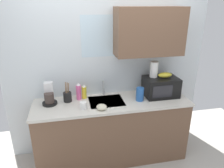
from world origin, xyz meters
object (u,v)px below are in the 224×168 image
paper_towel_roll (154,69)px  small_bowl (102,107)px  banana_bunch (165,75)px  coffee_maker (49,96)px  mug_white (83,105)px  utensil_crock (67,97)px  microwave (161,87)px  dish_soap_bottle_pink (79,92)px  dish_soap_bottle_yellow (84,92)px  cereal_canister (140,94)px

paper_towel_roll → small_bowl: 0.91m
banana_bunch → coffee_maker: size_ratio=0.71×
mug_white → utensil_crock: bearing=126.2°
banana_bunch → microwave: bearing=-178.2°
dish_soap_bottle_pink → mug_white: size_ratio=2.52×
coffee_maker → dish_soap_bottle_pink: size_ratio=1.17×
mug_white → coffee_maker: bearing=149.4°
dish_soap_bottle_yellow → cereal_canister: (0.73, -0.23, -0.00)m
coffee_maker → dish_soap_bottle_yellow: bearing=9.0°
banana_bunch → cereal_canister: (-0.39, -0.10, -0.21)m
microwave → banana_bunch: banana_bunch is taller
paper_towel_roll → utensil_crock: 1.24m
coffee_maker → cereal_canister: (1.19, -0.16, -0.01)m
coffee_maker → utensil_crock: (0.23, 0.01, -0.03)m
dish_soap_bottle_yellow → dish_soap_bottle_pink: dish_soap_bottle_pink is taller
mug_white → small_bowl: mug_white is taller
paper_towel_roll → dish_soap_bottle_yellow: (-0.97, 0.08, -0.29)m
paper_towel_roll → mug_white: size_ratio=2.32×
dish_soap_bottle_pink → utensil_crock: utensil_crock is taller
mug_white → dish_soap_bottle_yellow: bearing=82.9°
paper_towel_roll → small_bowl: size_ratio=1.69×
coffee_maker → banana_bunch: bearing=-2.1°
coffee_maker → small_bowl: 0.71m
dish_soap_bottle_yellow → banana_bunch: bearing=-6.7°
dish_soap_bottle_yellow → dish_soap_bottle_pink: size_ratio=0.84×
microwave → cereal_canister: size_ratio=2.51×
banana_bunch → utensil_crock: 1.37m
microwave → dish_soap_bottle_yellow: 1.08m
mug_white → microwave: bearing=9.7°
coffee_maker → utensil_crock: bearing=2.8°
microwave → dish_soap_bottle_yellow: size_ratio=2.27×
cereal_canister → small_bowl: 0.57m
utensil_crock → banana_bunch: bearing=-3.0°
dish_soap_bottle_pink → small_bowl: size_ratio=1.84×
mug_white → utensil_crock: size_ratio=0.34×
paper_towel_roll → utensil_crock: size_ratio=0.78×
dish_soap_bottle_pink → paper_towel_roll: bearing=-3.1°
microwave → mug_white: microwave is taller
coffee_maker → mug_white: size_ratio=2.95×
coffee_maker → dish_soap_bottle_pink: 0.39m
banana_bunch → coffee_maker: (-1.58, 0.06, -0.20)m
microwave → small_bowl: bearing=-164.4°
dish_soap_bottle_yellow → small_bowl: (0.18, -0.38, -0.06)m
utensil_crock → mug_white: bearing=-53.8°
banana_bunch → paper_towel_roll: (-0.15, 0.05, 0.08)m
small_bowl → utensil_crock: bearing=142.1°
banana_bunch → dish_soap_bottle_yellow: (-1.12, 0.13, -0.21)m
microwave → banana_bunch: (0.05, 0.00, 0.17)m
dish_soap_bottle_pink → cereal_canister: size_ratio=1.31×
microwave → utensil_crock: bearing=176.9°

